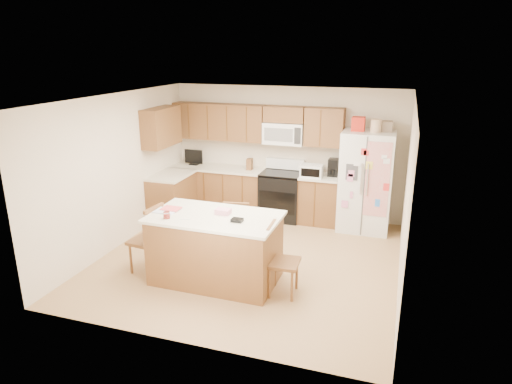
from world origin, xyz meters
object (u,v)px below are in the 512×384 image
(stove, at_px, (281,195))
(windsor_chair_right, at_px, (282,262))
(refrigerator, at_px, (366,180))
(windsor_chair_left, at_px, (148,240))
(windsor_chair_back, at_px, (238,231))
(island, at_px, (216,248))

(stove, relative_size, windsor_chair_right, 1.15)
(refrigerator, height_order, windsor_chair_right, refrigerator)
(windsor_chair_left, height_order, windsor_chair_back, windsor_chair_left)
(island, relative_size, windsor_chair_left, 1.74)
(stove, height_order, windsor_chair_left, stove)
(stove, bearing_deg, island, -94.95)
(stove, relative_size, windsor_chair_left, 1.09)
(windsor_chair_back, bearing_deg, stove, 84.62)
(windsor_chair_back, xyz_separation_m, windsor_chair_right, (0.93, -0.84, 0.01))
(stove, xyz_separation_m, refrigerator, (1.57, -0.06, 0.45))
(stove, height_order, island, stove)
(refrigerator, height_order, windsor_chair_back, refrigerator)
(stove, xyz_separation_m, windsor_chair_back, (-0.18, -1.94, -0.01))
(stove, xyz_separation_m, windsor_chair_left, (-1.29, -2.75, 0.01))
(windsor_chair_left, xyz_separation_m, windsor_chair_back, (1.11, 0.82, -0.03))
(stove, distance_m, refrigerator, 1.63)
(stove, relative_size, refrigerator, 0.55)
(refrigerator, relative_size, windsor_chair_back, 2.09)
(island, distance_m, windsor_chair_back, 0.77)
(island, relative_size, windsor_chair_right, 1.82)
(island, height_order, windsor_chair_right, island)
(windsor_chair_back, distance_m, windsor_chair_right, 1.26)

